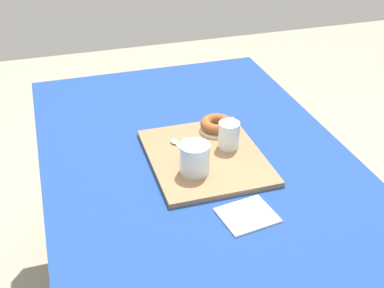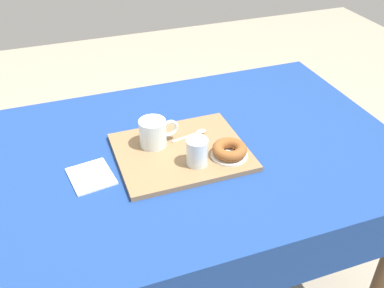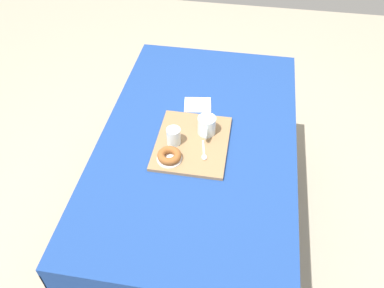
{
  "view_description": "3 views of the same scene",
  "coord_description": "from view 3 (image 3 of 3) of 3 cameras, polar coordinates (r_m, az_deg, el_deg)",
  "views": [
    {
      "loc": [
        -1.15,
        0.39,
        1.59
      ],
      "look_at": [
        0.12,
        0.0,
        0.77
      ],
      "focal_mm": 47.42,
      "sensor_mm": 36.0,
      "label": 1
    },
    {
      "loc": [
        -0.29,
        -1.08,
        1.57
      ],
      "look_at": [
        0.08,
        -0.04,
        0.8
      ],
      "focal_mm": 41.14,
      "sensor_mm": 36.0,
      "label": 2
    },
    {
      "loc": [
        1.35,
        0.2,
        2.06
      ],
      "look_at": [
        0.11,
        -0.01,
        0.82
      ],
      "focal_mm": 37.15,
      "sensor_mm": 36.0,
      "label": 3
    }
  ],
  "objects": [
    {
      "name": "water_glass_near",
      "position": [
        1.81,
        -2.65,
        1.05
      ],
      "size": [
        0.06,
        0.06,
        0.08
      ],
      "color": "silver",
      "rests_on": "serving_tray"
    },
    {
      "name": "teaspoon_near",
      "position": [
        1.78,
        1.74,
        -1.55
      ],
      "size": [
        0.13,
        0.04,
        0.01
      ],
      "rotation": [
        0.0,
        0.0,
        0.2
      ],
      "color": "silver",
      "rests_on": "serving_tray"
    },
    {
      "name": "ground_plane",
      "position": [
        2.47,
        0.69,
        -11.68
      ],
      "size": [
        6.0,
        6.0,
        0.0
      ],
      "primitive_type": "plane",
      "color": "gray"
    },
    {
      "name": "dining_table",
      "position": [
        1.95,
        0.86,
        -0.75
      ],
      "size": [
        1.54,
        0.92,
        0.75
      ],
      "color": "navy",
      "rests_on": "ground"
    },
    {
      "name": "donut_plate_left",
      "position": [
        1.76,
        -3.25,
        -2.12
      ],
      "size": [
        0.11,
        0.11,
        0.01
      ],
      "primitive_type": "cylinder",
      "color": "white",
      "rests_on": "serving_tray"
    },
    {
      "name": "paper_napkin",
      "position": [
        2.06,
        0.82,
        5.63
      ],
      "size": [
        0.14,
        0.15,
        0.01
      ],
      "primitive_type": "cube",
      "rotation": [
        0.0,
        0.0,
        0.14
      ],
      "color": "white",
      "rests_on": "dining_table"
    },
    {
      "name": "tea_mug_left",
      "position": [
        1.86,
        2.12,
        2.59
      ],
      "size": [
        0.13,
        0.09,
        0.09
      ],
      "color": "silver",
      "rests_on": "serving_tray"
    },
    {
      "name": "serving_tray",
      "position": [
        1.84,
        0.03,
        0.18
      ],
      "size": [
        0.4,
        0.33,
        0.02
      ],
      "primitive_type": "cube",
      "color": "olive",
      "rests_on": "dining_table"
    },
    {
      "name": "sugar_donut_left",
      "position": [
        1.75,
        -3.28,
        -1.67
      ],
      "size": [
        0.11,
        0.11,
        0.03
      ],
      "primitive_type": "torus",
      "color": "brown",
      "rests_on": "donut_plate_left"
    }
  ]
}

